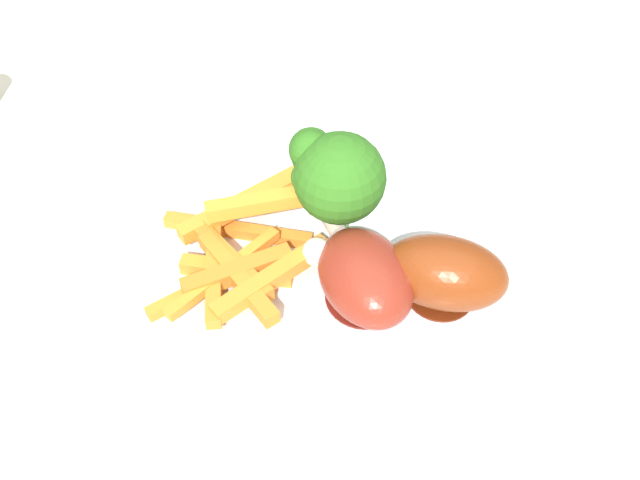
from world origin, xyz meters
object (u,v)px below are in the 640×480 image
object	(u,v)px
broccoli_floret_front	(333,169)
chicken_drumstick_near	(362,271)
chicken_drumstick_far	(436,272)
fork	(414,20)
dinner_plate	(320,265)
carrot_fries_pile	(243,248)
dining_table	(312,331)

from	to	relation	value
broccoli_floret_front	chicken_drumstick_near	bearing A→B (deg)	-160.67
chicken_drumstick_far	fork	world-z (taller)	chicken_drumstick_far
fork	dinner_plate	bearing A→B (deg)	58.18
dinner_plate	carrot_fries_pile	size ratio (longest dim) A/B	2.10
broccoli_floret_front	chicken_drumstick_far	distance (m)	0.09
dining_table	dinner_plate	distance (m)	0.12
broccoli_floret_front	fork	distance (m)	0.30
dinner_plate	carrot_fries_pile	distance (m)	0.06
broccoli_floret_front	carrot_fries_pile	xyz separation A→B (m)	(-0.04, 0.06, -0.03)
dinner_plate	chicken_drumstick_far	bearing A→B (deg)	-108.25
dining_table	carrot_fries_pile	size ratio (longest dim) A/B	7.16
dining_table	fork	bearing A→B (deg)	-16.04
fork	chicken_drumstick_far	bearing A→B (deg)	71.23
chicken_drumstick_near	chicken_drumstick_far	bearing A→B (deg)	-89.17
dining_table	chicken_drumstick_near	size ratio (longest dim) A/B	7.30
carrot_fries_pile	dinner_plate	bearing A→B (deg)	-83.00
broccoli_floret_front	carrot_fries_pile	bearing A→B (deg)	126.12
chicken_drumstick_far	fork	size ratio (longest dim) A/B	0.70
dinner_plate	broccoli_floret_front	distance (m)	0.07
carrot_fries_pile	fork	bearing A→B (deg)	-21.13
broccoli_floret_front	dining_table	bearing A→B (deg)	117.35
chicken_drumstick_near	fork	xyz separation A→B (m)	(0.34, -0.05, -0.03)
broccoli_floret_front	chicken_drumstick_near	xyz separation A→B (m)	(-0.06, -0.02, -0.03)
broccoli_floret_front	chicken_drumstick_far	size ratio (longest dim) A/B	0.60
dining_table	chicken_drumstick_far	size ratio (longest dim) A/B	7.39
dining_table	chicken_drumstick_far	world-z (taller)	chicken_drumstick_far
chicken_drumstick_near	chicken_drumstick_far	world-z (taller)	chicken_drumstick_far
chicken_drumstick_near	chicken_drumstick_far	xyz separation A→B (m)	(0.00, -0.05, 0.00)
dining_table	chicken_drumstick_near	xyz separation A→B (m)	(-0.05, -0.04, 0.15)
dinner_plate	fork	xyz separation A→B (m)	(0.32, -0.08, -0.00)
dining_table	dinner_plate	bearing A→B (deg)	-163.22
chicken_drumstick_near	fork	bearing A→B (deg)	-7.91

